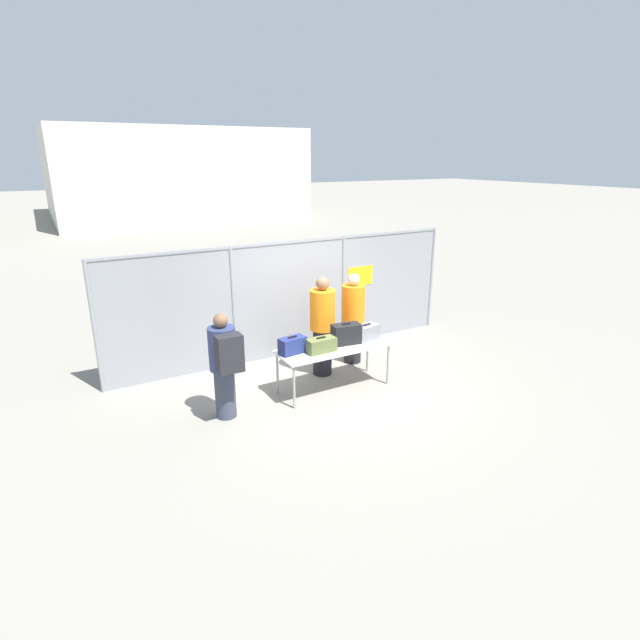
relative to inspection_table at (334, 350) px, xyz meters
name	(u,v)px	position (x,y,z in m)	size (l,w,h in m)	color
ground_plane	(336,385)	(0.10, 0.07, -0.70)	(120.00, 120.00, 0.00)	gray
fence_section	(292,296)	(0.11, 1.79, 0.49)	(7.20, 0.07, 2.28)	gray
inspection_table	(334,350)	(0.00, 0.00, 0.00)	(1.94, 0.74, 0.76)	silver
suitcase_navy	(292,345)	(-0.72, 0.10, 0.19)	(0.46, 0.28, 0.29)	navy
suitcase_olive	(321,345)	(-0.29, -0.07, 0.17)	(0.49, 0.25, 0.26)	#566033
suitcase_black	(346,334)	(0.27, 0.04, 0.23)	(0.51, 0.30, 0.37)	black
suitcase_grey	(367,332)	(0.68, 0.04, 0.19)	(0.46, 0.30, 0.28)	slate
traveler_hooded	(224,363)	(-1.93, -0.08, 0.21)	(0.41, 0.63, 1.65)	#383D4C
security_worker_near	(322,325)	(0.13, 0.63, 0.24)	(0.45, 0.45, 1.81)	black
security_worker_far	(353,317)	(0.91, 0.83, 0.20)	(0.43, 0.43, 1.74)	black
utility_trailer	(289,314)	(0.67, 3.11, -0.33)	(4.02, 2.08, 0.62)	#4C6B47
distant_hangar	(168,174)	(3.96, 27.57, 1.97)	(14.15, 12.77, 5.33)	beige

